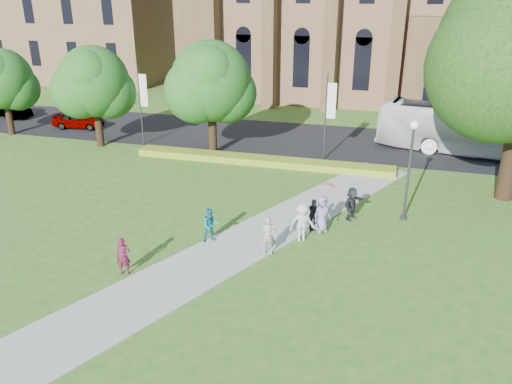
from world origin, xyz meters
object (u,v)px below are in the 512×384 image
(pedestrian_0, at_px, (123,256))
(streetlamp, at_px, (410,159))
(tour_coach, at_px, (470,130))
(car_1, at_px, (11,110))
(car_2, at_px, (4,108))
(car_0, at_px, (78,120))

(pedestrian_0, bearing_deg, streetlamp, 16.64)
(streetlamp, relative_size, tour_coach, 0.40)
(car_1, bearing_deg, tour_coach, -76.40)
(tour_coach, bearing_deg, pedestrian_0, 154.24)
(tour_coach, xyz_separation_m, car_2, (-41.49, 1.22, -1.16))
(streetlamp, height_order, car_0, streetlamp)
(car_1, xyz_separation_m, pedestrian_0, (24.48, -22.26, 0.10))
(streetlamp, xyz_separation_m, car_1, (-35.69, 13.43, -2.55))
(car_1, distance_m, pedestrian_0, 33.09)
(tour_coach, xyz_separation_m, pedestrian_0, (-15.57, -21.74, -0.98))
(car_1, bearing_deg, streetlamp, -96.28)
(streetlamp, bearing_deg, car_2, 159.16)
(car_1, bearing_deg, car_0, -87.39)
(streetlamp, relative_size, car_1, 1.19)
(car_1, bearing_deg, car_2, 78.19)
(pedestrian_0, bearing_deg, car_2, 116.87)
(streetlamp, bearing_deg, pedestrian_0, -141.78)
(car_2, distance_m, pedestrian_0, 34.63)
(car_0, xyz_separation_m, car_1, (-8.45, 1.75, -0.01))
(car_0, distance_m, pedestrian_0, 26.03)
(car_2, relative_size, pedestrian_0, 2.76)
(car_0, bearing_deg, pedestrian_0, -149.18)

